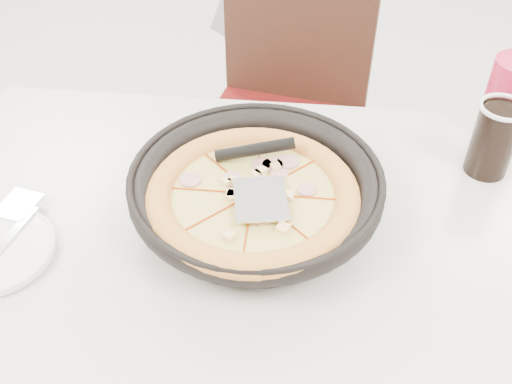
# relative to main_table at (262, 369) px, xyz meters

# --- Properties ---
(floor) EXTENTS (7.00, 7.00, 0.00)m
(floor) POSITION_rel_main_table_xyz_m (-0.06, 0.61, -0.38)
(floor) COLOR #ADADA8
(floor) RESTS_ON ground
(main_table) EXTENTS (1.21, 0.81, 0.75)m
(main_table) POSITION_rel_main_table_xyz_m (0.00, 0.00, 0.00)
(main_table) COLOR silver
(main_table) RESTS_ON floor
(chair_far) EXTENTS (0.49, 0.49, 0.95)m
(chair_far) POSITION_rel_main_table_xyz_m (-0.02, 0.68, 0.10)
(chair_far) COLOR black
(chair_far) RESTS_ON floor
(trivet) EXTENTS (0.13, 0.13, 0.04)m
(trivet) POSITION_rel_main_table_xyz_m (0.00, -0.00, 0.39)
(trivet) COLOR black
(trivet) RESTS_ON main_table
(pizza_pan) EXTENTS (0.38, 0.38, 0.01)m
(pizza_pan) POSITION_rel_main_table_xyz_m (-0.02, 0.06, 0.42)
(pizza_pan) COLOR black
(pizza_pan) RESTS_ON trivet
(pizza) EXTENTS (0.29, 0.29, 0.02)m
(pizza) POSITION_rel_main_table_xyz_m (-0.02, 0.02, 0.44)
(pizza) COLOR #D49045
(pizza) RESTS_ON pizza_pan
(pizza_server) EXTENTS (0.09, 0.11, 0.00)m
(pizza_server) POSITION_rel_main_table_xyz_m (-0.00, -0.01, 0.47)
(pizza_server) COLOR silver
(pizza_server) RESTS_ON pizza
(fork) EXTENTS (0.04, 0.15, 0.00)m
(fork) POSITION_rel_main_table_xyz_m (-0.39, -0.06, 0.39)
(fork) COLOR silver
(fork) RESTS_ON side_plate
(cola_glass) EXTENTS (0.08, 0.08, 0.13)m
(cola_glass) POSITION_rel_main_table_xyz_m (0.38, 0.22, 0.44)
(cola_glass) COLOR black
(cola_glass) RESTS_ON main_table
(red_cup) EXTENTS (0.09, 0.09, 0.16)m
(red_cup) POSITION_rel_main_table_xyz_m (0.43, 0.33, 0.45)
(red_cup) COLOR #C01A3C
(red_cup) RESTS_ON main_table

